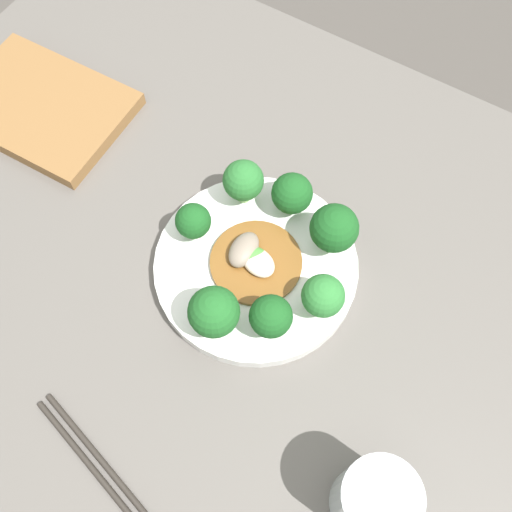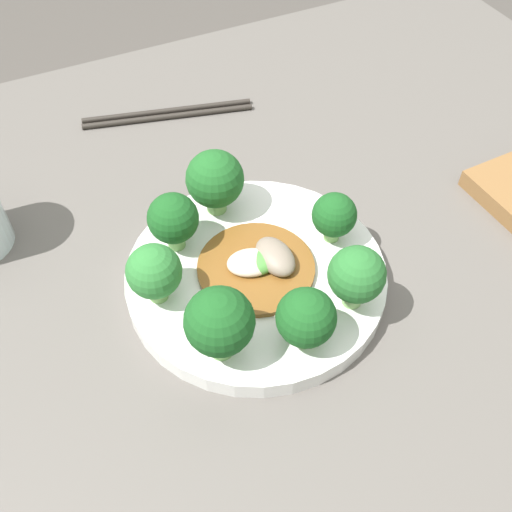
# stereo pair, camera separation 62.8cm
# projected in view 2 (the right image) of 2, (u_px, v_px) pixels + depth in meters

# --- Properties ---
(ground_plane) EXTENTS (8.00, 8.00, 0.00)m
(ground_plane) POSITION_uv_depth(u_px,v_px,m) (272.00, 489.00, 1.16)
(ground_plane) COLOR #4C4742
(table) EXTENTS (1.05, 0.86, 0.71)m
(table) POSITION_uv_depth(u_px,v_px,m) (277.00, 405.00, 0.89)
(table) COLOR #5B5651
(table) RESTS_ON ground_plane
(plate) EXTENTS (0.25, 0.25, 0.02)m
(plate) POSITION_uv_depth(u_px,v_px,m) (256.00, 276.00, 0.58)
(plate) COLOR white
(plate) RESTS_ON table
(broccoli_east) EXTENTS (0.04, 0.04, 0.05)m
(broccoli_east) POSITION_uv_depth(u_px,v_px,m) (334.00, 216.00, 0.58)
(broccoli_east) COLOR #7AAD5B
(broccoli_east) RESTS_ON plate
(broccoli_south) EXTENTS (0.05, 0.05, 0.06)m
(broccoli_south) POSITION_uv_depth(u_px,v_px,m) (306.00, 318.00, 0.50)
(broccoli_south) COLOR #7AAD5B
(broccoli_south) RESTS_ON plate
(broccoli_west) EXTENTS (0.05, 0.05, 0.06)m
(broccoli_west) POSITION_uv_depth(u_px,v_px,m) (154.00, 272.00, 0.52)
(broccoli_west) COLOR #7AAD5B
(broccoli_west) RESTS_ON plate
(broccoli_north) EXTENTS (0.06, 0.06, 0.07)m
(broccoli_north) POSITION_uv_depth(u_px,v_px,m) (215.00, 180.00, 0.59)
(broccoli_north) COLOR #7AAD5B
(broccoli_north) RESTS_ON plate
(broccoli_southwest) EXTENTS (0.06, 0.06, 0.07)m
(broccoli_southwest) POSITION_uv_depth(u_px,v_px,m) (219.00, 322.00, 0.48)
(broccoli_southwest) COLOR #70A356
(broccoli_southwest) RESTS_ON plate
(broccoli_northwest) EXTENTS (0.05, 0.05, 0.06)m
(broccoli_northwest) POSITION_uv_depth(u_px,v_px,m) (173.00, 219.00, 0.56)
(broccoli_northwest) COLOR #70A356
(broccoli_northwest) RESTS_ON plate
(broccoli_southeast) EXTENTS (0.05, 0.05, 0.07)m
(broccoli_southeast) POSITION_uv_depth(u_px,v_px,m) (357.00, 275.00, 0.52)
(broccoli_southeast) COLOR #89B76B
(broccoli_southeast) RESTS_ON plate
(stirfry_center) EXTENTS (0.11, 0.11, 0.02)m
(stirfry_center) POSITION_uv_depth(u_px,v_px,m) (260.00, 263.00, 0.57)
(stirfry_center) COLOR brown
(stirfry_center) RESTS_ON plate
(chopsticks) EXTENTS (0.21, 0.07, 0.01)m
(chopsticks) POSITION_uv_depth(u_px,v_px,m) (168.00, 114.00, 0.76)
(chopsticks) COLOR #2D2823
(chopsticks) RESTS_ON table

